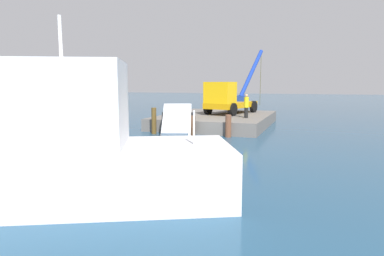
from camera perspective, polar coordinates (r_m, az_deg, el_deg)
name	(u,v)px	position (r m, az deg, el deg)	size (l,w,h in m)	color
ground	(188,138)	(20.74, -0.73, -1.68)	(200.00, 200.00, 0.00)	navy
dock	(218,120)	(27.01, 4.45, 1.41)	(10.73, 8.12, 0.89)	slate
crane_truck	(229,98)	(27.56, 6.37, 5.19)	(9.21, 3.65, 5.78)	orange
dock_worker	(246,106)	(24.38, 9.36, 3.81)	(0.34, 0.34, 1.74)	black
salvaged_car	(176,128)	(20.47, -2.75, -0.02)	(4.33, 3.09, 3.16)	silver
piling_near	(154,121)	(22.41, -6.59, 1.25)	(0.33, 0.33, 1.77)	brown
piling_mid	(193,126)	(21.34, 0.11, 0.37)	(0.36, 0.36, 1.31)	brown
piling_far	(228,126)	(20.96, 6.28, 0.35)	(0.37, 0.37, 1.43)	brown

